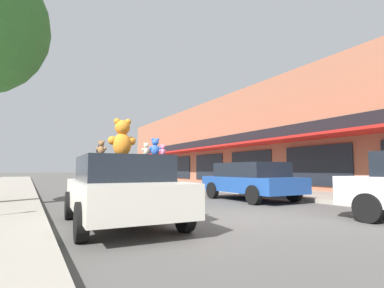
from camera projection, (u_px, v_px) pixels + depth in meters
ground_plane at (241, 217)px, 7.58m from camera, size 260.00×260.00×0.00m
sidewalk_far at (379, 202)px, 10.53m from camera, size 3.51×90.00×0.15m
storefront_row at (287, 143)px, 24.61m from camera, size 13.76×40.64×6.72m
plush_art_car at (121, 188)px, 6.58m from camera, size 2.24×4.23×1.50m
teddy_bear_giant at (122, 138)px, 6.85m from camera, size 0.66×0.42×0.88m
teddy_bear_pink at (163, 150)px, 6.25m from camera, size 0.17×0.11×0.23m
teddy_bear_blue at (155, 147)px, 6.46m from camera, size 0.29×0.19×0.39m
teddy_bear_black at (101, 150)px, 6.97m from camera, size 0.24×0.18×0.32m
teddy_bear_cream at (146, 149)px, 6.16m from camera, size 0.19×0.13×0.26m
teddy_bear_brown at (101, 148)px, 5.94m from camera, size 0.22×0.15×0.28m
parked_car_far_center at (251, 180)px, 11.87m from camera, size 2.14×4.19×1.48m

